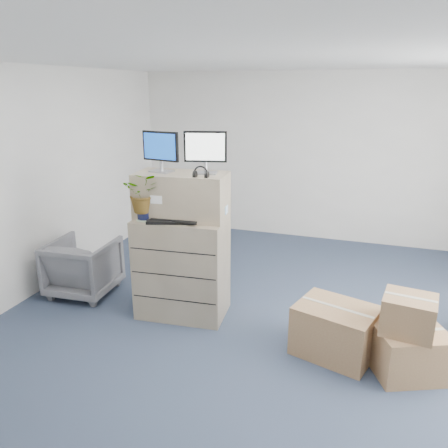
# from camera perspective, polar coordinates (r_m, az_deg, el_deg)

# --- Properties ---
(ground) EXTENTS (7.00, 7.00, 0.00)m
(ground) POSITION_cam_1_polar(r_m,az_deg,el_deg) (4.75, 4.62, -14.91)
(ground) COLOR #282E48
(ground) RESTS_ON ground
(wall_back) EXTENTS (6.00, 0.02, 2.80)m
(wall_back) POSITION_cam_1_polar(r_m,az_deg,el_deg) (7.56, 11.42, 8.49)
(wall_back) COLOR silver
(wall_back) RESTS_ON ground
(filing_cabinet_lower) EXTENTS (1.04, 0.68, 1.16)m
(filing_cabinet_lower) POSITION_cam_1_polar(r_m,az_deg,el_deg) (5.02, -5.47, -5.59)
(filing_cabinet_lower) COLOR gray
(filing_cabinet_lower) RESTS_ON ground
(filing_cabinet_upper) EXTENTS (1.03, 0.57, 0.50)m
(filing_cabinet_upper) POSITION_cam_1_polar(r_m,az_deg,el_deg) (4.81, -5.54, 3.75)
(filing_cabinet_upper) COLOR gray
(filing_cabinet_upper) RESTS_ON filing_cabinet_lower
(monitor_left) EXTENTS (0.44, 0.20, 0.44)m
(monitor_left) POSITION_cam_1_polar(r_m,az_deg,el_deg) (4.80, -8.29, 9.62)
(monitor_left) COLOR #99999E
(monitor_left) RESTS_ON filing_cabinet_upper
(monitor_right) EXTENTS (0.45, 0.22, 0.45)m
(monitor_right) POSITION_cam_1_polar(r_m,az_deg,el_deg) (4.66, -2.45, 9.63)
(monitor_right) COLOR #99999E
(monitor_right) RESTS_ON filing_cabinet_upper
(headphones) EXTENTS (0.15, 0.03, 0.15)m
(headphones) POSITION_cam_1_polar(r_m,az_deg,el_deg) (4.51, -3.05, 6.65)
(headphones) COLOR black
(headphones) RESTS_ON filing_cabinet_upper
(keyboard) EXTENTS (0.63, 0.41, 0.03)m
(keyboard) POSITION_cam_1_polar(r_m,az_deg,el_deg) (4.71, -6.48, 0.49)
(keyboard) COLOR black
(keyboard) RESTS_ON filing_cabinet_lower
(mouse) EXTENTS (0.11, 0.08, 0.03)m
(mouse) POSITION_cam_1_polar(r_m,az_deg,el_deg) (4.67, -2.12, 0.45)
(mouse) COLOR silver
(mouse) RESTS_ON filing_cabinet_lower
(water_bottle) EXTENTS (0.08, 0.08, 0.28)m
(water_bottle) POSITION_cam_1_polar(r_m,az_deg,el_deg) (4.84, -4.72, 2.53)
(water_bottle) COLOR gray
(water_bottle) RESTS_ON filing_cabinet_lower
(phone_dock) EXTENTS (0.08, 0.07, 0.16)m
(phone_dock) POSITION_cam_1_polar(r_m,az_deg,el_deg) (4.82, -5.73, 1.40)
(phone_dock) COLOR silver
(phone_dock) RESTS_ON filing_cabinet_lower
(external_drive) EXTENTS (0.25, 0.20, 0.07)m
(external_drive) POSITION_cam_1_polar(r_m,az_deg,el_deg) (4.80, -1.58, 1.15)
(external_drive) COLOR black
(external_drive) RESTS_ON filing_cabinet_lower
(tissue_box) EXTENTS (0.24, 0.14, 0.09)m
(tissue_box) POSITION_cam_1_polar(r_m,az_deg,el_deg) (4.76, -1.01, 1.95)
(tissue_box) COLOR #40A0DA
(tissue_box) RESTS_ON external_drive
(potted_plant) EXTENTS (0.48, 0.51, 0.43)m
(potted_plant) POSITION_cam_1_polar(r_m,az_deg,el_deg) (4.77, -10.40, 3.36)
(potted_plant) COLOR #9CB08E
(potted_plant) RESTS_ON filing_cabinet_lower
(office_chair) EXTENTS (0.80, 0.76, 0.78)m
(office_chair) POSITION_cam_1_polar(r_m,az_deg,el_deg) (5.83, -17.91, -5.02)
(office_chair) COLOR slate
(office_chair) RESTS_ON ground
(cardboard_boxes) EXTENTS (2.47, 1.47, 0.79)m
(cardboard_boxes) POSITION_cam_1_polar(r_m,az_deg,el_deg) (4.71, 23.22, -12.70)
(cardboard_boxes) COLOR #906345
(cardboard_boxes) RESTS_ON ground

